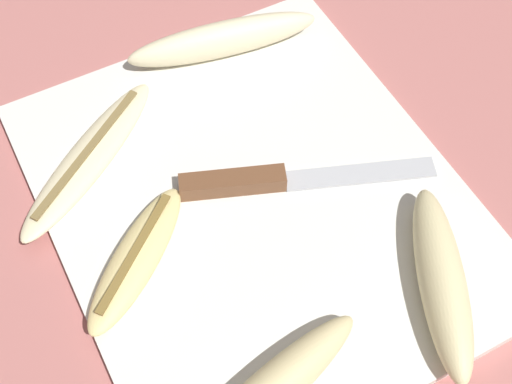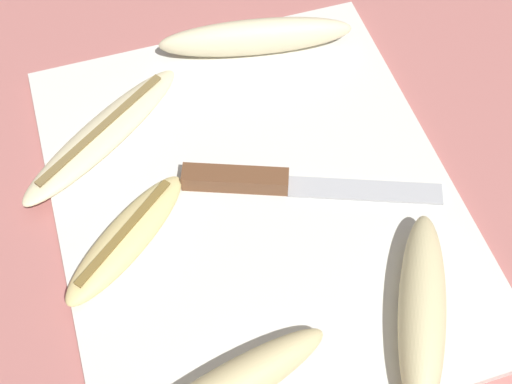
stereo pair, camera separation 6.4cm
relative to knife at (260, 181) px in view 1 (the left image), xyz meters
The scene contains 7 objects.
ground_plane 0.02m from the knife, 42.32° to the right, with size 4.00×4.00×0.00m, color #B76B66.
cutting_board 0.02m from the knife, 42.32° to the right, with size 0.43×0.36×0.01m.
knife is the anchor object (origin of this frame).
banana_pale_long 0.16m from the knife, 126.74° to the right, with size 0.15×0.19×0.02m.
banana_soft_right 0.18m from the knife, 26.38° to the left, with size 0.18×0.11×0.04m.
banana_bright_far 0.17m from the knife, 164.67° to the left, with size 0.07×0.20×0.04m.
banana_golden_short 0.13m from the knife, 80.23° to the right, with size 0.13×0.14×0.02m.
Camera 1 is at (0.31, -0.16, 0.56)m, focal length 50.00 mm.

